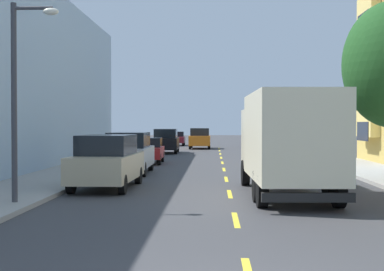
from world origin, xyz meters
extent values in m
plane|color=#38383A|center=(0.00, 30.00, 0.00)|extent=(160.00, 160.00, 0.00)
cube|color=#99968E|center=(-7.10, 28.00, 0.07)|extent=(3.20, 120.00, 0.14)
cube|color=#99968E|center=(7.10, 28.00, 0.07)|extent=(3.20, 120.00, 0.14)
cube|color=yellow|center=(0.00, 7.00, 0.00)|extent=(0.14, 2.20, 0.01)
cube|color=yellow|center=(0.00, 12.00, 0.00)|extent=(0.14, 2.20, 0.01)
cube|color=yellow|center=(0.00, 17.00, 0.00)|extent=(0.14, 2.20, 0.01)
cube|color=yellow|center=(0.00, 22.00, 0.00)|extent=(0.14, 2.20, 0.01)
cube|color=yellow|center=(0.00, 27.00, 0.00)|extent=(0.14, 2.20, 0.01)
cube|color=yellow|center=(0.00, 32.00, 0.00)|extent=(0.14, 2.20, 0.01)
cube|color=yellow|center=(0.00, 37.00, 0.00)|extent=(0.14, 2.20, 0.01)
cube|color=yellow|center=(0.00, 42.00, 0.00)|extent=(0.14, 2.20, 0.01)
cube|color=yellow|center=(0.00, 47.00, 0.00)|extent=(0.14, 2.20, 0.01)
cube|color=#F9D572|center=(8.42, 26.34, 5.69)|extent=(0.55, 3.15, 8.21)
cube|color=#1E232D|center=(8.13, 26.34, 1.90)|extent=(0.04, 2.39, 1.10)
cube|color=#1E232D|center=(8.13, 26.34, 5.05)|extent=(0.04, 2.39, 1.10)
cube|color=#1E232D|center=(8.13, 26.34, 8.21)|extent=(0.04, 2.39, 1.10)
cylinder|color=#38383D|center=(-6.10, 8.87, 2.92)|extent=(0.16, 0.16, 5.55)
cylinder|color=#38383D|center=(-5.55, 8.87, 5.54)|extent=(1.10, 0.10, 0.10)
ellipsoid|color=silver|center=(-5.05, 8.87, 5.44)|extent=(0.44, 0.28, 0.20)
cube|color=beige|center=(1.83, 10.64, 1.97)|extent=(2.54, 5.69, 2.61)
cube|color=beige|center=(1.73, 14.60, 1.76)|extent=(2.35, 1.96, 2.20)
cube|color=black|center=(1.71, 15.50, 2.24)|extent=(2.02, 0.13, 0.97)
cube|color=black|center=(1.89, 7.90, 0.43)|extent=(2.40, 0.22, 0.24)
cylinder|color=black|center=(2.79, 14.68, 0.48)|extent=(0.30, 0.97, 0.96)
cylinder|color=black|center=(0.67, 14.62, 0.48)|extent=(0.30, 0.97, 0.96)
cylinder|color=black|center=(2.93, 9.05, 0.48)|extent=(0.30, 0.97, 0.96)
cylinder|color=black|center=(0.81, 9.00, 0.48)|extent=(0.30, 0.97, 0.96)
cylinder|color=black|center=(2.90, 10.15, 0.48)|extent=(0.30, 0.97, 0.96)
cylinder|color=black|center=(0.78, 10.10, 0.48)|extent=(0.30, 0.97, 0.96)
cube|color=#333338|center=(4.22, 51.90, 0.64)|extent=(1.94, 4.74, 0.62)
cube|color=black|center=(4.21, 51.52, 1.23)|extent=(1.67, 2.86, 0.55)
cylinder|color=black|center=(5.06, 53.48, 0.33)|extent=(0.24, 0.67, 0.66)
cylinder|color=black|center=(3.46, 53.52, 0.33)|extent=(0.24, 0.67, 0.66)
cylinder|color=black|center=(4.97, 50.28, 0.33)|extent=(0.24, 0.67, 0.66)
cylinder|color=black|center=(3.38, 50.32, 0.33)|extent=(0.24, 0.67, 0.66)
cube|color=tan|center=(-4.36, 13.44, 0.78)|extent=(2.07, 4.85, 0.90)
cube|color=black|center=(-4.36, 13.44, 1.58)|extent=(1.79, 2.83, 0.70)
cylinder|color=black|center=(-5.27, 11.83, 0.33)|extent=(0.24, 0.67, 0.66)
cylinder|color=black|center=(-3.54, 11.78, 0.33)|extent=(0.24, 0.67, 0.66)
cylinder|color=black|center=(-5.18, 15.09, 0.33)|extent=(0.24, 0.67, 0.66)
cylinder|color=black|center=(-3.45, 15.05, 0.33)|extent=(0.24, 0.67, 0.66)
cube|color=black|center=(-4.32, 38.04, 0.78)|extent=(2.03, 4.83, 0.90)
cube|color=black|center=(-4.32, 38.04, 1.58)|extent=(1.76, 2.81, 0.70)
cylinder|color=black|center=(-5.16, 36.39, 0.33)|extent=(0.23, 0.66, 0.66)
cylinder|color=black|center=(-3.43, 36.42, 0.33)|extent=(0.23, 0.66, 0.66)
cylinder|color=black|center=(-5.22, 39.65, 0.33)|extent=(0.23, 0.66, 0.66)
cylinder|color=black|center=(-3.49, 39.68, 0.33)|extent=(0.23, 0.66, 0.66)
cube|color=#AD1E1E|center=(-4.41, 26.30, 0.64)|extent=(1.84, 4.04, 0.62)
cube|color=black|center=(-4.42, 26.78, 1.23)|extent=(1.57, 1.72, 0.55)
cylinder|color=black|center=(-5.14, 24.92, 0.33)|extent=(0.24, 0.67, 0.66)
cylinder|color=black|center=(-3.62, 24.96, 0.33)|extent=(0.24, 0.67, 0.66)
cylinder|color=black|center=(-5.21, 27.64, 0.33)|extent=(0.24, 0.67, 0.66)
cylinder|color=black|center=(-3.69, 27.68, 0.33)|extent=(0.24, 0.67, 0.66)
cube|color=#B2B5BA|center=(-4.50, 19.53, 0.78)|extent=(1.99, 4.82, 0.90)
cube|color=black|center=(-4.50, 19.53, 1.58)|extent=(1.74, 2.80, 0.70)
cylinder|color=black|center=(-5.35, 17.89, 0.33)|extent=(0.23, 0.66, 0.66)
cylinder|color=black|center=(-3.62, 17.91, 0.33)|extent=(0.23, 0.66, 0.66)
cylinder|color=black|center=(-5.38, 21.15, 0.33)|extent=(0.23, 0.66, 0.66)
cylinder|color=black|center=(-3.65, 21.17, 0.33)|extent=(0.23, 0.66, 0.66)
cube|color=maroon|center=(-4.49, 53.51, 0.64)|extent=(1.80, 4.03, 0.62)
cube|color=black|center=(-4.49, 53.99, 1.23)|extent=(1.56, 1.70, 0.55)
cylinder|color=black|center=(-5.23, 52.14, 0.33)|extent=(0.23, 0.66, 0.66)
cylinder|color=black|center=(-3.71, 52.17, 0.33)|extent=(0.23, 0.66, 0.66)
cylinder|color=black|center=(-5.27, 54.86, 0.33)|extent=(0.23, 0.66, 0.66)
cylinder|color=black|center=(-3.75, 54.89, 0.33)|extent=(0.23, 0.66, 0.66)
cube|color=orange|center=(-1.80, 46.27, 0.78)|extent=(1.95, 4.80, 0.90)
cube|color=black|center=(-1.80, 46.27, 1.58)|extent=(1.72, 2.78, 0.70)
cylinder|color=black|center=(-2.67, 44.64, 0.33)|extent=(0.22, 0.66, 0.66)
cylinder|color=black|center=(-0.94, 44.64, 0.33)|extent=(0.22, 0.66, 0.66)
cylinder|color=black|center=(-2.67, 47.91, 0.33)|extent=(0.22, 0.66, 0.66)
cylinder|color=black|center=(-0.93, 47.91, 0.33)|extent=(0.22, 0.66, 0.66)
camera|label=1|loc=(-0.55, -6.57, 2.32)|focal=52.50mm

